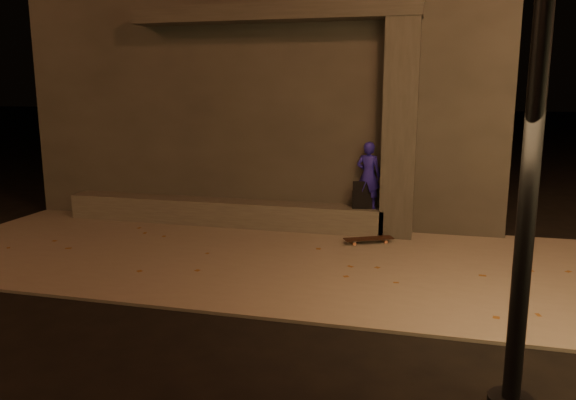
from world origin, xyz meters
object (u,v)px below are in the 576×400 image
(column, at_px, (400,130))
(skateboard, at_px, (369,239))
(backpack, at_px, (362,198))
(skateboarder, at_px, (368,175))

(column, xyz_separation_m, skateboard, (-0.40, -0.65, -1.73))
(column, bearing_deg, backpack, -180.00)
(skateboard, bearing_deg, column, 31.42)
(skateboarder, relative_size, skateboard, 1.41)
(skateboarder, height_order, skateboard, skateboarder)
(column, height_order, skateboarder, column)
(skateboard, bearing_deg, skateboarder, 71.88)
(backpack, height_order, skateboard, backpack)
(backpack, bearing_deg, column, -9.45)
(skateboarder, xyz_separation_m, skateboard, (0.10, -0.65, -0.95))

